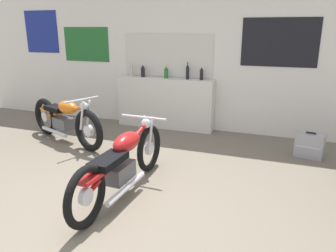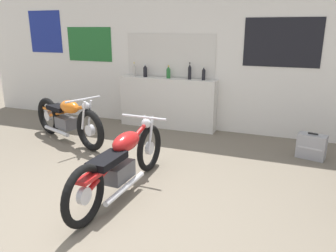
{
  "view_description": "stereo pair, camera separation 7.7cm",
  "coord_description": "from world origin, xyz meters",
  "px_view_note": "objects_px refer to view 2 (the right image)",
  "views": [
    {
      "loc": [
        1.73,
        -2.54,
        1.93
      ],
      "look_at": [
        0.32,
        1.3,
        0.7
      ],
      "focal_mm": 35.0,
      "sensor_mm": 36.0,
      "label": 1
    },
    {
      "loc": [
        1.8,
        -2.51,
        1.93
      ],
      "look_at": [
        0.32,
        1.3,
        0.7
      ],
      "focal_mm": 35.0,
      "sensor_mm": 36.0,
      "label": 2
    }
  ],
  "objects_px": {
    "hard_case_silver": "(311,146)",
    "bottle_center": "(168,73)",
    "bottle_rightmost": "(204,74)",
    "motorcycle_red": "(122,162)",
    "bottle_right_center": "(190,72)",
    "bottle_leftmost": "(134,70)",
    "motorcycle_orange": "(67,119)",
    "bottle_left_center": "(145,71)"
  },
  "relations": [
    {
      "from": "bottle_leftmost",
      "to": "bottle_left_center",
      "type": "xyz_separation_m",
      "value": [
        0.25,
        -0.01,
        -0.01
      ]
    },
    {
      "from": "bottle_left_center",
      "to": "hard_case_silver",
      "type": "xyz_separation_m",
      "value": [
        3.13,
        -0.74,
        -0.92
      ]
    },
    {
      "from": "bottle_leftmost",
      "to": "bottle_center",
      "type": "height_order",
      "value": "bottle_leftmost"
    },
    {
      "from": "bottle_left_center",
      "to": "motorcycle_red",
      "type": "relative_size",
      "value": 0.12
    },
    {
      "from": "bottle_left_center",
      "to": "motorcycle_orange",
      "type": "bearing_deg",
      "value": -120.33
    },
    {
      "from": "bottle_left_center",
      "to": "motorcycle_red",
      "type": "bearing_deg",
      "value": -70.63
    },
    {
      "from": "bottle_leftmost",
      "to": "bottle_right_center",
      "type": "height_order",
      "value": "bottle_right_center"
    },
    {
      "from": "bottle_rightmost",
      "to": "hard_case_silver",
      "type": "bearing_deg",
      "value": -21.19
    },
    {
      "from": "bottle_center",
      "to": "motorcycle_orange",
      "type": "height_order",
      "value": "bottle_center"
    },
    {
      "from": "bottle_leftmost",
      "to": "bottle_rightmost",
      "type": "distance_m",
      "value": 1.44
    },
    {
      "from": "bottle_center",
      "to": "bottle_right_center",
      "type": "distance_m",
      "value": 0.43
    },
    {
      "from": "bottle_center",
      "to": "bottle_right_center",
      "type": "xyz_separation_m",
      "value": [
        0.43,
        0.0,
        0.03
      ]
    },
    {
      "from": "bottle_center",
      "to": "motorcycle_red",
      "type": "bearing_deg",
      "value": -80.15
    },
    {
      "from": "bottle_right_center",
      "to": "motorcycle_red",
      "type": "xyz_separation_m",
      "value": [
        0.05,
        -2.78,
        -0.73
      ]
    },
    {
      "from": "bottle_leftmost",
      "to": "hard_case_silver",
      "type": "height_order",
      "value": "bottle_leftmost"
    },
    {
      "from": "motorcycle_orange",
      "to": "bottle_right_center",
      "type": "bearing_deg",
      "value": 39.31
    },
    {
      "from": "bottle_leftmost",
      "to": "bottle_center",
      "type": "xyz_separation_m",
      "value": [
        0.74,
        -0.01,
        -0.01
      ]
    },
    {
      "from": "bottle_left_center",
      "to": "motorcycle_orange",
      "type": "height_order",
      "value": "bottle_left_center"
    },
    {
      "from": "motorcycle_red",
      "to": "hard_case_silver",
      "type": "relative_size",
      "value": 4.72
    },
    {
      "from": "bottle_center",
      "to": "hard_case_silver",
      "type": "bearing_deg",
      "value": -15.75
    },
    {
      "from": "motorcycle_red",
      "to": "bottle_center",
      "type": "bearing_deg",
      "value": 99.85
    },
    {
      "from": "bottle_left_center",
      "to": "motorcycle_red",
      "type": "xyz_separation_m",
      "value": [
        0.97,
        -2.77,
        -0.7
      ]
    },
    {
      "from": "bottle_right_center",
      "to": "motorcycle_red",
      "type": "distance_m",
      "value": 2.87
    },
    {
      "from": "motorcycle_red",
      "to": "bottle_right_center",
      "type": "bearing_deg",
      "value": 91.11
    },
    {
      "from": "bottle_center",
      "to": "motorcycle_orange",
      "type": "distance_m",
      "value": 2.08
    },
    {
      "from": "bottle_leftmost",
      "to": "motorcycle_orange",
      "type": "xyz_separation_m",
      "value": [
        -0.59,
        -1.45,
        -0.71
      ]
    },
    {
      "from": "bottle_leftmost",
      "to": "bottle_right_center",
      "type": "relative_size",
      "value": 0.87
    },
    {
      "from": "bottle_right_center",
      "to": "bottle_left_center",
      "type": "bearing_deg",
      "value": -179.69
    },
    {
      "from": "bottle_right_center",
      "to": "hard_case_silver",
      "type": "distance_m",
      "value": 2.51
    },
    {
      "from": "motorcycle_orange",
      "to": "bottle_left_center",
      "type": "bearing_deg",
      "value": 59.67
    },
    {
      "from": "bottle_center",
      "to": "bottle_right_center",
      "type": "bearing_deg",
      "value": 0.46
    },
    {
      "from": "hard_case_silver",
      "to": "bottle_center",
      "type": "bearing_deg",
      "value": 164.25
    },
    {
      "from": "bottle_left_center",
      "to": "bottle_right_center",
      "type": "relative_size",
      "value": 0.8
    },
    {
      "from": "bottle_rightmost",
      "to": "motorcycle_red",
      "type": "bearing_deg",
      "value": -94.49
    },
    {
      "from": "motorcycle_orange",
      "to": "motorcycle_red",
      "type": "relative_size",
      "value": 0.91
    },
    {
      "from": "bottle_leftmost",
      "to": "motorcycle_orange",
      "type": "relative_size",
      "value": 0.14
    },
    {
      "from": "bottle_leftmost",
      "to": "motorcycle_orange",
      "type": "bearing_deg",
      "value": -112.26
    },
    {
      "from": "bottle_rightmost",
      "to": "hard_case_silver",
      "type": "distance_m",
      "value": 2.27
    },
    {
      "from": "bottle_leftmost",
      "to": "motorcycle_orange",
      "type": "height_order",
      "value": "bottle_leftmost"
    },
    {
      "from": "bottle_center",
      "to": "bottle_rightmost",
      "type": "relative_size",
      "value": 0.94
    },
    {
      "from": "bottle_right_center",
      "to": "bottle_rightmost",
      "type": "bearing_deg",
      "value": 0.8
    },
    {
      "from": "bottle_rightmost",
      "to": "motorcycle_red",
      "type": "xyz_separation_m",
      "value": [
        -0.22,
        -2.78,
        -0.7
      ]
    }
  ]
}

